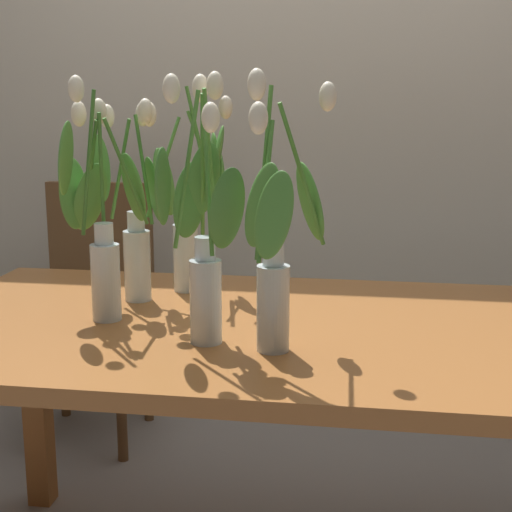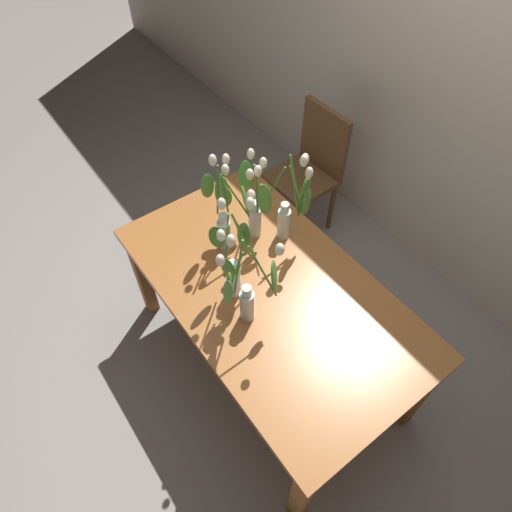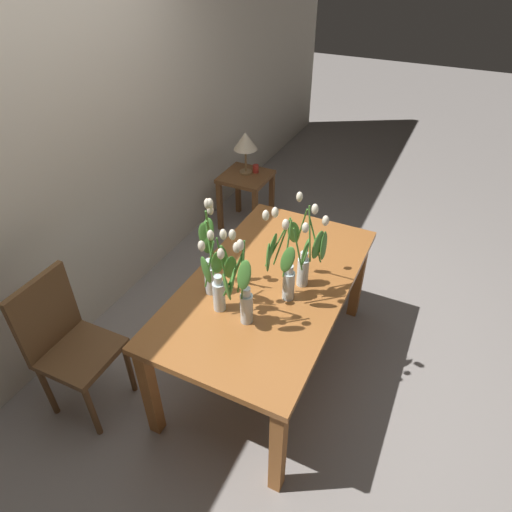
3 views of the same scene
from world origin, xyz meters
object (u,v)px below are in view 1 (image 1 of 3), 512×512
(tulip_vase_1, at_px, (135,231))
(tulip_vase_2, at_px, (100,224))
(dining_table, at_px, (257,360))
(tulip_vase_0, at_px, (277,255))
(tulip_vase_3, at_px, (194,207))
(dining_chair, at_px, (94,295))
(tulip_vase_4, at_px, (201,235))

(tulip_vase_1, distance_m, tulip_vase_2, 0.16)
(dining_table, distance_m, tulip_vase_0, 0.36)
(tulip_vase_3, relative_size, dining_chair, 0.61)
(tulip_vase_1, bearing_deg, tulip_vase_2, -102.97)
(dining_chair, bearing_deg, tulip_vase_4, -58.55)
(tulip_vase_0, relative_size, tulip_vase_3, 1.00)
(tulip_vase_3, distance_m, dining_chair, 0.97)
(dining_table, xyz_separation_m, tulip_vase_0, (0.07, -0.19, 0.30))
(tulip_vase_3, xyz_separation_m, dining_chair, (-0.54, 0.67, -0.44))
(tulip_vase_4, xyz_separation_m, dining_chair, (-0.66, 1.07, -0.45))
(tulip_vase_1, bearing_deg, tulip_vase_0, -40.55)
(dining_table, height_order, tulip_vase_3, tulip_vase_3)
(tulip_vase_1, relative_size, tulip_vase_4, 0.88)
(tulip_vase_0, distance_m, tulip_vase_2, 0.48)
(tulip_vase_2, distance_m, tulip_vase_3, 0.31)
(tulip_vase_0, bearing_deg, dining_chair, 126.12)
(tulip_vase_3, bearing_deg, tulip_vase_1, -136.66)
(tulip_vase_1, bearing_deg, dining_table, -24.74)
(tulip_vase_4, bearing_deg, tulip_vase_0, -18.49)
(tulip_vase_0, bearing_deg, tulip_vase_2, 156.39)
(dining_table, height_order, tulip_vase_1, tulip_vase_1)
(tulip_vase_2, xyz_separation_m, tulip_vase_4, (0.27, -0.14, 0.01))
(tulip_vase_3, bearing_deg, tulip_vase_2, -120.48)
(tulip_vase_2, relative_size, dining_chair, 0.60)
(tulip_vase_1, distance_m, tulip_vase_4, 0.38)
(tulip_vase_0, bearing_deg, dining_table, 110.30)
(tulip_vase_2, bearing_deg, dining_table, 0.04)
(dining_chair, bearing_deg, tulip_vase_1, -61.81)
(tulip_vase_4, bearing_deg, tulip_vase_2, 153.41)
(dining_table, distance_m, tulip_vase_2, 0.49)
(tulip_vase_1, xyz_separation_m, dining_chair, (-0.42, 0.78, -0.39))
(tulip_vase_2, height_order, dining_chair, tulip_vase_2)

